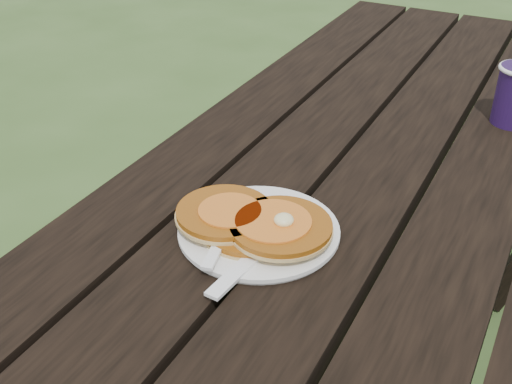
% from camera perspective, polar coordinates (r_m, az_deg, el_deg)
% --- Properties ---
extents(picnic_table, '(1.36, 1.80, 0.75)m').
position_cam_1_polar(picnic_table, '(1.33, 10.00, -11.61)').
color(picnic_table, black).
rests_on(picnic_table, ground).
extents(plate, '(0.29, 0.29, 0.01)m').
position_cam_1_polar(plate, '(0.89, 0.25, -3.53)').
color(plate, white).
rests_on(plate, picnic_table).
extents(pancake_stack, '(0.22, 0.14, 0.04)m').
position_cam_1_polar(pancake_stack, '(0.88, -0.20, -2.70)').
color(pancake_stack, '#9C5311').
rests_on(pancake_stack, plate).
extents(knife, '(0.04, 0.18, 0.00)m').
position_cam_1_polar(knife, '(0.83, -0.38, -5.89)').
color(knife, white).
rests_on(knife, plate).
extents(fork, '(0.07, 0.16, 0.01)m').
position_cam_1_polar(fork, '(0.85, -3.30, -4.62)').
color(fork, white).
rests_on(fork, plate).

